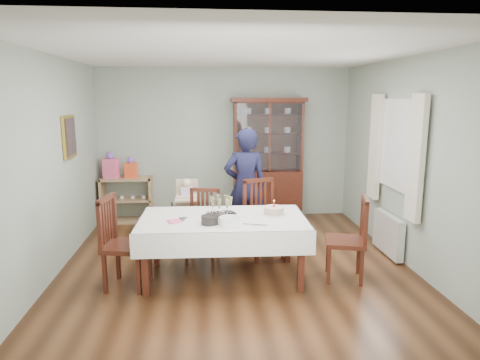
{
  "coord_description": "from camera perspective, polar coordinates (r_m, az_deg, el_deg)",
  "views": [
    {
      "loc": [
        -0.43,
        -5.22,
        2.18
      ],
      "look_at": [
        0.07,
        0.2,
        1.13
      ],
      "focal_mm": 32.0,
      "sensor_mm": 36.0,
      "label": 1
    }
  ],
  "objects": [
    {
      "name": "floor",
      "position": [
        5.67,
        -0.5,
        -11.63
      ],
      "size": [
        5.0,
        5.0,
        0.0
      ],
      "primitive_type": "plane",
      "color": "#593319",
      "rests_on": "ground"
    },
    {
      "name": "room_shell",
      "position": [
        5.78,
        -0.96,
        6.26
      ],
      "size": [
        5.0,
        5.0,
        5.0
      ],
      "color": "#9EAA99",
      "rests_on": "floor"
    },
    {
      "name": "dining_table",
      "position": [
        5.27,
        -2.27,
        -8.96
      ],
      "size": [
        2.03,
        1.21,
        0.76
      ],
      "rotation": [
        0.0,
        0.0,
        -0.03
      ],
      "color": "#4D1B13",
      "rests_on": "floor"
    },
    {
      "name": "china_cabinet",
      "position": [
        7.64,
        3.71,
        3.0
      ],
      "size": [
        1.3,
        0.48,
        2.18
      ],
      "color": "#4D1B13",
      "rests_on": "floor"
    },
    {
      "name": "sideboard",
      "position": [
        7.82,
        -14.82,
        -2.56
      ],
      "size": [
        0.9,
        0.38,
        0.8
      ],
      "color": "tan",
      "rests_on": "floor"
    },
    {
      "name": "picture_frame",
      "position": [
        6.3,
        -21.82,
        5.37
      ],
      "size": [
        0.04,
        0.48,
        0.58
      ],
      "primitive_type": "cube",
      "color": "gold",
      "rests_on": "room_shell"
    },
    {
      "name": "window",
      "position": [
        6.15,
        20.37,
        4.41
      ],
      "size": [
        0.04,
        1.02,
        1.22
      ],
      "primitive_type": "cube",
      "color": "white",
      "rests_on": "room_shell"
    },
    {
      "name": "curtain_left",
      "position": [
        5.59,
        22.45,
        2.63
      ],
      "size": [
        0.07,
        0.3,
        1.55
      ],
      "primitive_type": "cube",
      "color": "silver",
      "rests_on": "room_shell"
    },
    {
      "name": "curtain_right",
      "position": [
        6.7,
        17.59,
        4.21
      ],
      "size": [
        0.07,
        0.3,
        1.55
      ],
      "primitive_type": "cube",
      "color": "silver",
      "rests_on": "room_shell"
    },
    {
      "name": "radiator",
      "position": [
        6.38,
        19.13,
        -6.8
      ],
      "size": [
        0.1,
        0.8,
        0.55
      ],
      "primitive_type": "cube",
      "color": "white",
      "rests_on": "floor"
    },
    {
      "name": "chair_far_left",
      "position": [
        5.85,
        -5.0,
        -7.97
      ],
      "size": [
        0.52,
        0.52,
        0.96
      ],
      "rotation": [
        0.0,
        0.0,
        -0.23
      ],
      "color": "#4D1B13",
      "rests_on": "floor"
    },
    {
      "name": "chair_far_right",
      "position": [
        5.96,
        3.16,
        -7.25
      ],
      "size": [
        0.59,
        0.59,
        1.07
      ],
      "rotation": [
        0.0,
        0.0,
        0.28
      ],
      "color": "#4D1B13",
      "rests_on": "floor"
    },
    {
      "name": "chair_end_left",
      "position": [
        5.22,
        -14.98,
        -10.31
      ],
      "size": [
        0.56,
        0.56,
        1.07
      ],
      "rotation": [
        0.0,
        0.0,
        1.38
      ],
      "color": "#4D1B13",
      "rests_on": "floor"
    },
    {
      "name": "chair_end_right",
      "position": [
        5.41,
        13.96,
        -9.65
      ],
      "size": [
        0.56,
        0.56,
        1.02
      ],
      "rotation": [
        0.0,
        0.0,
        -1.83
      ],
      "color": "#4D1B13",
      "rests_on": "floor"
    },
    {
      "name": "woman",
      "position": [
        6.33,
        0.71,
        -0.93
      ],
      "size": [
        0.67,
        0.47,
        1.75
      ],
      "primitive_type": "imported",
      "rotation": [
        0.0,
        0.0,
        3.22
      ],
      "color": "black",
      "rests_on": "floor"
    },
    {
      "name": "high_chair",
      "position": [
        6.49,
        -7.0,
        -5.11
      ],
      "size": [
        0.45,
        0.45,
        1.0
      ],
      "rotation": [
        0.0,
        0.0,
        0.01
      ],
      "color": "black",
      "rests_on": "floor"
    },
    {
      "name": "champagne_tray",
      "position": [
        5.23,
        -2.55,
        -4.0
      ],
      "size": [
        0.38,
        0.38,
        0.23
      ],
      "color": "silver",
      "rests_on": "dining_table"
    },
    {
      "name": "birthday_cake",
      "position": [
        5.26,
        4.55,
        -4.14
      ],
      "size": [
        0.28,
        0.28,
        0.19
      ],
      "color": "white",
      "rests_on": "dining_table"
    },
    {
      "name": "plate_stack_dark",
      "position": [
        4.9,
        -4.05,
        -5.33
      ],
      "size": [
        0.26,
        0.26,
        0.1
      ],
      "primitive_type": "cylinder",
      "rotation": [
        0.0,
        0.0,
        -0.35
      ],
      "color": "black",
      "rests_on": "dining_table"
    },
    {
      "name": "plate_stack_white",
      "position": [
        4.83,
        -1.43,
        -5.5
      ],
      "size": [
        0.27,
        0.27,
        0.1
      ],
      "primitive_type": "cylinder",
      "rotation": [
        0.0,
        0.0,
        0.18
      ],
      "color": "white",
      "rests_on": "dining_table"
    },
    {
      "name": "napkin_stack",
      "position": [
        5.02,
        -8.7,
        -5.47
      ],
      "size": [
        0.18,
        0.18,
        0.02
      ],
      "primitive_type": "cube",
      "rotation": [
        0.0,
        0.0,
        0.38
      ],
      "color": "#FF5D8C",
      "rests_on": "dining_table"
    },
    {
      "name": "cutlery",
      "position": [
        5.11,
        -8.25,
        -5.21
      ],
      "size": [
        0.17,
        0.21,
        0.01
      ],
      "primitive_type": null,
      "rotation": [
        0.0,
        0.0,
        -0.27
      ],
      "color": "silver",
      "rests_on": "dining_table"
    },
    {
      "name": "cake_knife",
      "position": [
        4.85,
        2.03,
        -5.97
      ],
      "size": [
        0.27,
        0.11,
        0.01
      ],
      "primitive_type": "cube",
      "rotation": [
        0.0,
        0.0,
        -0.31
      ],
      "color": "silver",
      "rests_on": "dining_table"
    },
    {
      "name": "gift_bag_pink",
      "position": [
        7.73,
        -16.84,
        1.75
      ],
      "size": [
        0.28,
        0.21,
        0.46
      ],
      "color": "#FF5D8C",
      "rests_on": "sideboard"
    },
    {
      "name": "gift_bag_orange",
      "position": [
        7.67,
        -14.33,
        1.51
      ],
      "size": [
        0.23,
        0.18,
        0.37
      ],
      "color": "#FF5228",
      "rests_on": "sideboard"
    }
  ]
}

